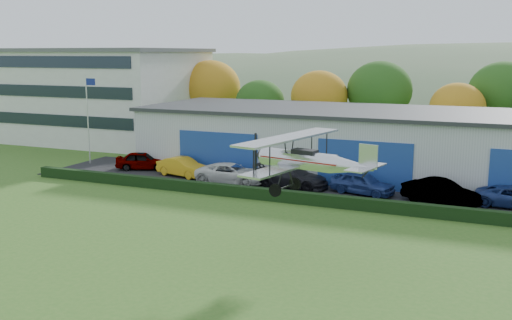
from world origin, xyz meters
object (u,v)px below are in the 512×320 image
at_px(office_block, 106,94).
at_px(flagpole, 88,111).
at_px(car_0, 143,161).
at_px(biplane, 306,159).
at_px(car_2, 231,173).
at_px(car_5, 441,192).
at_px(hangar, 381,142).
at_px(car_3, 291,176).
at_px(car_4, 363,183).
at_px(car_1, 183,167).

relative_size(office_block, flagpole, 2.57).
relative_size(car_0, biplane, 0.60).
relative_size(car_2, car_5, 1.09).
distance_m(office_block, flagpole, 15.33).
height_order(hangar, biplane, biplane).
relative_size(car_2, biplane, 0.73).
relative_size(flagpole, car_3, 1.42).
bearing_deg(hangar, flagpole, -166.49).
distance_m(office_block, car_5, 41.92).
bearing_deg(car_2, car_5, -95.82).
xyz_separation_m(car_3, car_5, (10.75, -0.90, 0.01)).
bearing_deg(car_2, office_block, 52.13).
distance_m(car_2, car_4, 10.06).
xyz_separation_m(car_1, car_5, (20.13, -1.05, 0.07)).
bearing_deg(car_4, hangar, 16.26).
distance_m(flagpole, car_0, 7.08).
bearing_deg(office_block, car_2, -33.20).
distance_m(hangar, car_2, 12.87).
distance_m(office_block, car_1, 23.95).
distance_m(car_0, car_5, 24.82).
bearing_deg(biplane, car_4, 104.77).
bearing_deg(office_block, hangar, -12.01).
xyz_separation_m(office_block, car_2, (23.26, -15.22, -4.40)).
relative_size(car_1, biplane, 0.62).
distance_m(flagpole, car_4, 25.56).
bearing_deg(office_block, car_0, -43.87).
bearing_deg(car_2, car_3, -87.49).
relative_size(car_3, biplane, 0.75).
height_order(flagpole, car_5, flagpole).
bearing_deg(car_4, car_1, 103.01).
distance_m(flagpole, car_5, 30.93).
distance_m(car_3, biplane, 16.22).
relative_size(car_0, car_2, 0.82).
relative_size(car_0, car_3, 0.80).
bearing_deg(hangar, office_block, 167.99).
xyz_separation_m(car_4, car_5, (5.38, -0.81, 0.05)).
distance_m(car_1, car_3, 9.38).
bearing_deg(car_2, car_4, -91.83).
height_order(car_1, car_4, car_4).
bearing_deg(car_3, car_0, 91.13).
distance_m(office_block, biplane, 44.65).
height_order(car_4, biplane, biplane).
distance_m(car_3, car_5, 10.79).
bearing_deg(car_2, hangar, -54.57).
height_order(car_3, car_5, car_5).
xyz_separation_m(flagpole, car_5, (30.57, -2.53, -3.91)).
bearing_deg(car_5, car_1, 110.80).
xyz_separation_m(hangar, flagpole, (-24.88, -5.98, 2.13)).
bearing_deg(car_0, car_5, -117.57).
bearing_deg(office_block, car_5, -21.88).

